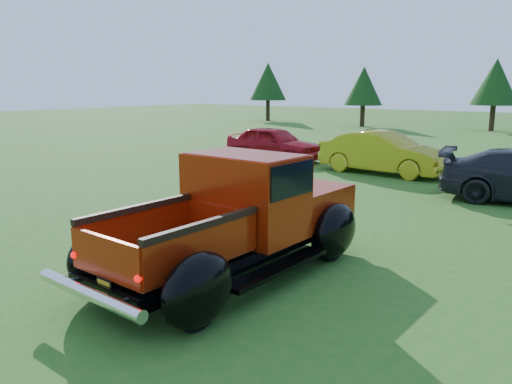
% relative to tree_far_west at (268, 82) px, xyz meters
% --- Properties ---
extents(ground, '(120.00, 120.00, 0.00)m').
position_rel_tree_far_west_xyz_m(ground, '(22.00, -30.00, -3.52)').
color(ground, '#255D1A').
rests_on(ground, ground).
extents(tree_far_west, '(3.33, 3.33, 5.20)m').
position_rel_tree_far_west_xyz_m(tree_far_west, '(0.00, 0.00, 0.00)').
color(tree_far_west, '#332114').
rests_on(tree_far_west, ground).
extents(tree_west, '(2.94, 2.94, 4.60)m').
position_rel_tree_far_west_xyz_m(tree_west, '(10.00, -1.00, -0.41)').
color(tree_west, '#332114').
rests_on(tree_west, ground).
extents(tree_mid_left, '(3.20, 3.20, 5.00)m').
position_rel_tree_far_west_xyz_m(tree_mid_left, '(19.00, 1.00, -0.14)').
color(tree_mid_left, '#332114').
rests_on(tree_mid_left, ground).
extents(pickup_truck, '(2.54, 5.34, 1.97)m').
position_rel_tree_far_west_xyz_m(pickup_truck, '(22.68, -30.84, -2.59)').
color(pickup_truck, black).
rests_on(pickup_truck, ground).
extents(show_car_red, '(4.26, 1.79, 1.44)m').
position_rel_tree_far_west_xyz_m(show_car_red, '(15.50, -20.24, -2.80)').
color(show_car_red, '#9F0E18').
rests_on(show_car_red, ground).
extents(show_car_yellow, '(4.59, 1.73, 1.50)m').
position_rel_tree_far_west_xyz_m(show_car_yellow, '(20.50, -20.45, -2.77)').
color(show_car_yellow, '#A99B16').
rests_on(show_car_yellow, ground).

